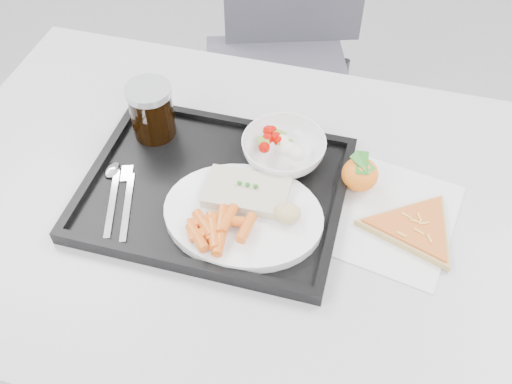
{
  "coord_description": "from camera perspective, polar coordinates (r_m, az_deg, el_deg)",
  "views": [
    {
      "loc": [
        0.17,
        -0.31,
        1.52
      ],
      "look_at": [
        0.01,
        0.31,
        0.77
      ],
      "focal_mm": 40.0,
      "sensor_mm": 36.0,
      "label": 1
    }
  ],
  "objects": [
    {
      "name": "carrot_pile",
      "position": [
        0.91,
        -3.95,
        -3.56
      ],
      "size": [
        0.11,
        0.1,
        0.02
      ],
      "color": "#DC5D18",
      "rests_on": "dinner_plate"
    },
    {
      "name": "tangerine",
      "position": [
        1.01,
        10.36,
        1.76
      ],
      "size": [
        0.08,
        0.08,
        0.07
      ],
      "color": "orange",
      "rests_on": "napkin"
    },
    {
      "name": "napkin",
      "position": [
        1.01,
        12.15,
        -2.03
      ],
      "size": [
        0.29,
        0.28,
        0.0
      ],
      "color": "silver",
      "rests_on": "table"
    },
    {
      "name": "chair",
      "position": [
        1.74,
        2.9,
        14.88
      ],
      "size": [
        0.53,
        0.54,
        0.93
      ],
      "color": "#3E3D46",
      "rests_on": "ground"
    },
    {
      "name": "fish_fillet",
      "position": [
        0.96,
        -0.91,
        0.02
      ],
      "size": [
        0.14,
        0.09,
        0.03
      ],
      "color": "beige",
      "rests_on": "dinner_plate"
    },
    {
      "name": "bread_roll",
      "position": [
        0.93,
        3.14,
        -2.1
      ],
      "size": [
        0.05,
        0.05,
        0.03
      ],
      "color": "#F2D691",
      "rests_on": "dinner_plate"
    },
    {
      "name": "salad_bowl",
      "position": [
        1.03,
        2.78,
        4.24
      ],
      "size": [
        0.15,
        0.15,
        0.05
      ],
      "color": "white",
      "rests_on": "tray"
    },
    {
      "name": "pizza_slice",
      "position": [
        0.99,
        15.62,
        -3.49
      ],
      "size": [
        0.23,
        0.23,
        0.02
      ],
      "color": "tan",
      "rests_on": "napkin"
    },
    {
      "name": "tray",
      "position": [
        1.01,
        -4.14,
        0.22
      ],
      "size": [
        0.45,
        0.35,
        0.03
      ],
      "color": "black",
      "rests_on": "table"
    },
    {
      "name": "table",
      "position": [
        1.05,
        -0.43,
        -3.38
      ],
      "size": [
        1.2,
        0.8,
        0.75
      ],
      "color": "#B5B5B8",
      "rests_on": "ground"
    },
    {
      "name": "dinner_plate",
      "position": [
        0.95,
        -1.29,
        -2.33
      ],
      "size": [
        0.27,
        0.27,
        0.02
      ],
      "color": "white",
      "rests_on": "tray"
    },
    {
      "name": "cola_glass",
      "position": [
        1.08,
        -10.4,
        8.07
      ],
      "size": [
        0.08,
        0.08,
        0.11
      ],
      "color": "black",
      "rests_on": "tray"
    },
    {
      "name": "cutlery",
      "position": [
        1.03,
        -13.64,
        0.19
      ],
      "size": [
        0.11,
        0.17,
        0.01
      ],
      "color": "silver",
      "rests_on": "tray"
    },
    {
      "name": "salad_contents",
      "position": [
        1.03,
        2.48,
        4.89
      ],
      "size": [
        0.09,
        0.07,
        0.02
      ],
      "color": "#A90700",
      "rests_on": "salad_bowl"
    }
  ]
}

